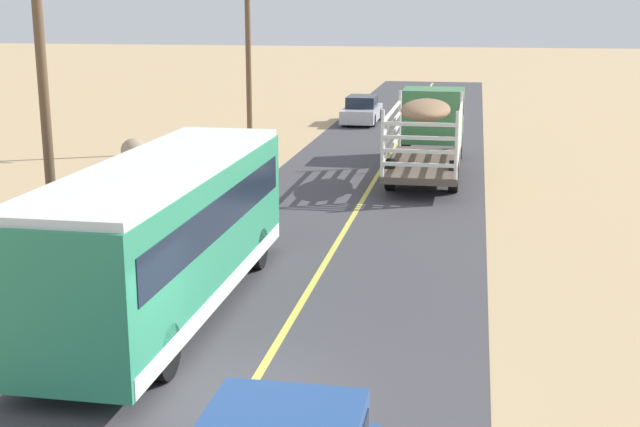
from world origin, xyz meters
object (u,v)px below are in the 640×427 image
(livestock_truck, at_px, (430,123))
(boulder_near_shoulder, at_px, (134,150))
(power_pole_near, at_px, (43,88))
(bus, at_px, (166,232))
(car_far, at_px, (362,111))
(power_pole_mid, at_px, (248,47))

(livestock_truck, bearing_deg, boulder_near_shoulder, -175.05)
(power_pole_near, height_order, boulder_near_shoulder, power_pole_near)
(boulder_near_shoulder, bearing_deg, power_pole_near, -74.82)
(bus, height_order, power_pole_near, power_pole_near)
(car_far, distance_m, power_pole_near, 28.31)
(power_pole_near, height_order, power_pole_mid, power_pole_mid)
(power_pole_mid, relative_size, boulder_near_shoulder, 8.04)
(car_far, bearing_deg, bus, -90.24)
(car_far, height_order, power_pole_mid, power_pole_mid)
(livestock_truck, height_order, power_pole_near, power_pole_near)
(car_far, xyz_separation_m, power_pole_mid, (-3.76, -9.57, 3.83))
(bus, height_order, power_pole_mid, power_pole_mid)
(livestock_truck, bearing_deg, power_pole_mid, 160.55)
(livestock_truck, relative_size, bus, 0.97)
(bus, height_order, boulder_near_shoulder, bus)
(livestock_truck, relative_size, power_pole_mid, 1.15)
(car_far, xyz_separation_m, power_pole_near, (-3.76, -27.81, 3.76))
(livestock_truck, distance_m, bus, 18.05)
(power_pole_near, relative_size, power_pole_mid, 0.98)
(livestock_truck, relative_size, boulder_near_shoulder, 9.22)
(power_pole_mid, bearing_deg, livestock_truck, -19.45)
(power_pole_near, distance_m, power_pole_mid, 18.24)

